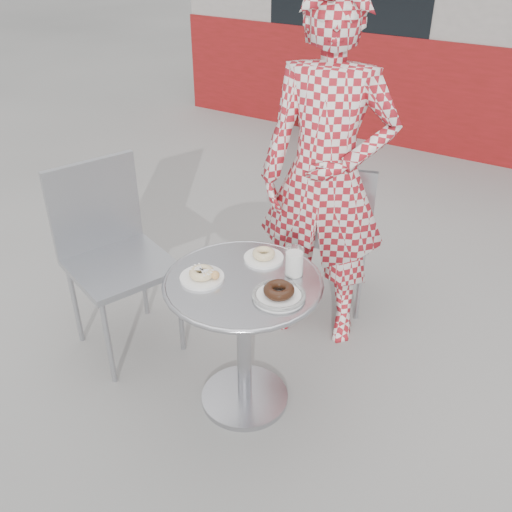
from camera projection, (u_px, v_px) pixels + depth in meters
The scene contains 9 objects.
ground at pixel (241, 397), 2.69m from camera, with size 60.00×60.00×0.00m, color #989590.
bistro_table at pixel (244, 312), 2.42m from camera, with size 0.67×0.67×0.67m.
chair_far at pixel (330, 257), 3.24m from camera, with size 0.54×0.54×0.89m.
chair_left at pixel (124, 297), 2.88m from camera, with size 0.59×0.59×0.96m.
seated_person at pixel (326, 178), 2.71m from camera, with size 0.64×0.42×1.76m, color maroon.
plate_far at pixel (264, 256), 2.47m from camera, with size 0.17×0.17×0.04m.
plate_near at pixel (203, 275), 2.33m from camera, with size 0.18×0.18×0.05m.
plate_checker at pixel (279, 294), 2.22m from camera, with size 0.21×0.21×0.06m.
milk_cup at pixel (294, 262), 2.34m from camera, with size 0.08×0.08×0.12m.
Camera 1 is at (1.10, -1.61, 1.98)m, focal length 40.00 mm.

